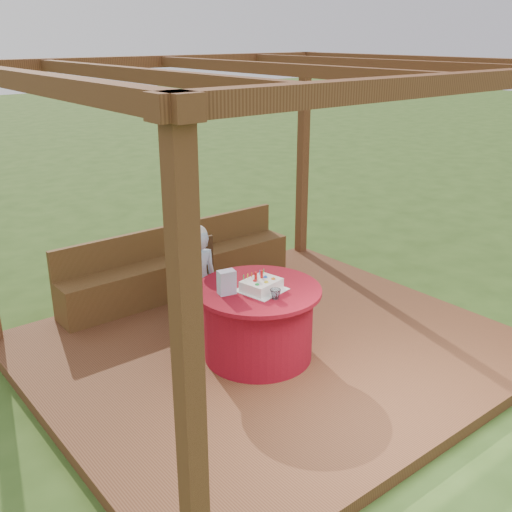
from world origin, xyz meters
The scene contains 10 objects.
ground centered at (0.00, 0.00, 0.00)m, with size 60.00×60.00×0.00m, color #2E4C19.
deck centered at (0.00, 0.00, 0.06)m, with size 4.50×4.00×0.12m, color brown.
pergola centered at (0.00, 0.00, 2.41)m, with size 4.50×4.00×2.72m.
bench centered at (0.00, 1.72, 0.38)m, with size 3.00×0.42×0.80m.
table centered at (-0.25, -0.09, 0.48)m, with size 1.19×1.19×0.71m.
chair centered at (-0.21, 0.98, 0.61)m, with size 0.53×0.53×0.88m.
elderly_woman centered at (-0.36, 0.75, 0.71)m, with size 0.44×0.33×1.15m.
birthday_cake centered at (-0.25, -0.14, 0.89)m, with size 0.45×0.45×0.18m.
gift_bag centered at (-0.55, 0.00, 0.95)m, with size 0.16×0.10×0.22m, color #D489BF.
drinking_glass centered at (-0.27, -0.37, 0.88)m, with size 0.10×0.10×0.09m, color white.
Camera 1 is at (-3.46, -4.07, 3.06)m, focal length 42.00 mm.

